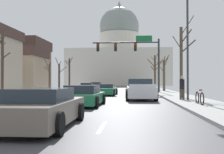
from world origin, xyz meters
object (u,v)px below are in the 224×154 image
object	(u,v)px
sedan_near_00	(106,90)
signal_gantry	(134,51)
pedestrian_00	(182,87)
street_lamp_right	(184,23)
bicycle_parked	(200,98)
pickup_truck_near_01	(140,90)
sedan_near_03	(42,108)
sedan_oncoming_00	(87,87)
sedan_near_02	(84,96)
sedan_oncoming_01	(96,86)

from	to	relation	value
sedan_near_00	signal_gantry	bearing A→B (deg)	56.80
signal_gantry	pedestrian_00	distance (m)	13.72
street_lamp_right	bicycle_parked	size ratio (longest dim) A/B	5.07
street_lamp_right	pickup_truck_near_01	size ratio (longest dim) A/B	1.58
pickup_truck_near_01	bicycle_parked	distance (m)	6.74
signal_gantry	pedestrian_00	bearing A→B (deg)	-76.13
sedan_near_03	sedan_near_00	bearing A→B (deg)	89.53
pickup_truck_near_01	street_lamp_right	bearing A→B (deg)	-43.25
pedestrian_00	bicycle_parked	distance (m)	3.88
sedan_near_00	sedan_oncoming_00	bearing A→B (deg)	108.98
pickup_truck_near_01	sedan_near_02	xyz separation A→B (m)	(-3.41, -5.93, -0.16)
pickup_truck_near_01	sedan_near_03	distance (m)	13.56
sedan_near_03	sedan_oncoming_00	world-z (taller)	sedan_near_03
pickup_truck_near_01	pedestrian_00	size ratio (longest dim) A/B	3.48
signal_gantry	sedan_near_03	size ratio (longest dim) A/B	1.73
street_lamp_right	signal_gantry	bearing A→B (deg)	103.47
pickup_truck_near_01	sedan_oncoming_00	world-z (taller)	pickup_truck_near_01
bicycle_parked	pickup_truck_near_01	bearing A→B (deg)	117.19
street_lamp_right	pedestrian_00	size ratio (longest dim) A/B	5.49
signal_gantry	sedan_oncoming_00	size ratio (longest dim) A/B	1.75
sedan_near_00	sedan_oncoming_01	xyz separation A→B (m)	(-3.80, 20.99, 0.05)
street_lamp_right	sedan_near_02	world-z (taller)	street_lamp_right
sedan_oncoming_01	pedestrian_00	bearing A→B (deg)	-71.32
street_lamp_right	sedan_oncoming_00	size ratio (longest dim) A/B	1.99
pedestrian_00	sedan_near_02	bearing A→B (deg)	-148.83
sedan_near_03	bicycle_parked	distance (m)	9.65
sedan_near_00	pedestrian_00	xyz separation A→B (m)	(6.09, -8.28, 0.51)
sedan_oncoming_00	bicycle_parked	bearing A→B (deg)	-66.37
sedan_oncoming_00	pedestrian_00	world-z (taller)	pedestrian_00
sedan_near_00	sedan_oncoming_01	size ratio (longest dim) A/B	1.04
street_lamp_right	bicycle_parked	xyz separation A→B (m)	(0.22, -3.30, -4.88)
sedan_near_03	sedan_oncoming_01	world-z (taller)	sedan_oncoming_01
pickup_truck_near_01	sedan_near_00	bearing A→B (deg)	118.06
sedan_near_00	sedan_oncoming_01	world-z (taller)	sedan_oncoming_01
sedan_near_02	bicycle_parked	distance (m)	6.49
street_lamp_right	sedan_near_02	distance (m)	8.54
sedan_near_02	pedestrian_00	distance (m)	7.31
signal_gantry	street_lamp_right	xyz separation A→B (m)	(3.19, -13.31, 0.43)
sedan_near_03	sedan_oncoming_01	xyz separation A→B (m)	(-3.64, 40.23, 0.01)
sedan_near_02	sedan_oncoming_01	distance (m)	33.25
sedan_oncoming_00	pedestrian_00	xyz separation A→B (m)	(9.92, -19.42, 0.47)
sedan_near_03	pedestrian_00	distance (m)	12.63
sedan_near_02	sedan_oncoming_01	world-z (taller)	sedan_oncoming_01
sedan_near_02	pedestrian_00	size ratio (longest dim) A/B	2.73
pickup_truck_near_01	sedan_oncoming_01	world-z (taller)	pickup_truck_near_01
pedestrian_00	bicycle_parked	bearing A→B (deg)	-86.28
sedan_near_03	pickup_truck_near_01	bearing A→B (deg)	75.37
pickup_truck_near_01	sedan_oncoming_01	size ratio (longest dim) A/B	1.26
sedan_near_02	pedestrian_00	xyz separation A→B (m)	(6.24, 3.78, 0.48)
sedan_oncoming_01	pedestrian_00	world-z (taller)	pedestrian_00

